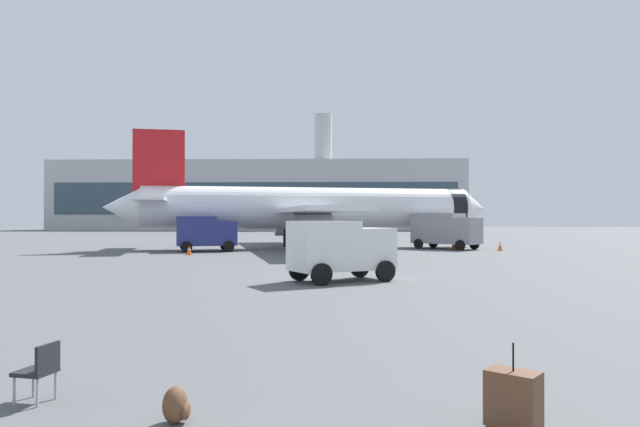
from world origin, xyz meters
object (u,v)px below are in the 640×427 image
at_px(airplane_at_gate, 308,209).
at_px(fuel_truck, 445,229).
at_px(service_truck, 206,232).
at_px(gate_chair, 40,368).
at_px(safety_cone_far, 384,253).
at_px(safety_cone_outer, 453,245).
at_px(safety_cone_near, 500,246).
at_px(safety_cone_mid, 189,250).
at_px(cargo_van, 341,248).
at_px(rolling_suitcase, 513,399).
at_px(traveller_backpack, 176,406).

relative_size(airplane_at_gate, fuel_truck, 5.82).
bearing_deg(service_truck, gate_chair, -80.48).
distance_m(safety_cone_far, safety_cone_outer, 13.01).
distance_m(service_truck, fuel_truck, 21.05).
xyz_separation_m(safety_cone_near, safety_cone_far, (-10.59, -9.00, -0.09)).
bearing_deg(safety_cone_outer, safety_cone_far, -122.78).
xyz_separation_m(airplane_at_gate, gate_chair, (-1.69, -44.41, -3.16)).
bearing_deg(safety_cone_mid, service_truck, 87.12).
relative_size(cargo_van, rolling_suitcase, 4.38).
height_order(safety_cone_far, safety_cone_outer, safety_cone_outer).
xyz_separation_m(airplane_at_gate, safety_cone_outer, (12.95, -1.59, -3.25)).
bearing_deg(safety_cone_near, traveller_backpack, -110.95).
distance_m(service_truck, safety_cone_near, 24.81).
height_order(safety_cone_mid, rolling_suitcase, rolling_suitcase).
relative_size(airplane_at_gate, safety_cone_mid, 50.24).
xyz_separation_m(rolling_suitcase, traveller_backpack, (-4.34, 0.09, -0.16)).
height_order(safety_cone_far, traveller_backpack, safety_cone_far).
distance_m(safety_cone_outer, rolling_suitcase, 44.44).
height_order(safety_cone_near, safety_cone_outer, safety_cone_near).
bearing_deg(traveller_backpack, gate_chair, 160.53).
bearing_deg(service_truck, safety_cone_mid, -92.88).
height_order(service_truck, safety_cone_near, service_truck).
xyz_separation_m(fuel_truck, safety_cone_outer, (0.61, -0.60, -1.36)).
height_order(safety_cone_far, gate_chair, gate_chair).
height_order(cargo_van, safety_cone_near, cargo_van).
relative_size(service_truck, safety_cone_outer, 6.33).
relative_size(cargo_van, safety_cone_far, 7.26).
bearing_deg(safety_cone_near, safety_cone_outer, 151.43).
distance_m(safety_cone_mid, rolling_suitcase, 37.71).
height_order(cargo_van, safety_cone_far, cargo_van).
xyz_separation_m(service_truck, traveller_backpack, (8.75, -39.66, -1.37)).
bearing_deg(gate_chair, safety_cone_outer, 71.13).
relative_size(service_truck, rolling_suitcase, 4.77).
bearing_deg(gate_chair, rolling_suitcase, -7.60).
relative_size(airplane_at_gate, rolling_suitcase, 32.21).
bearing_deg(rolling_suitcase, safety_cone_outer, 79.54).
relative_size(airplane_at_gate, service_truck, 6.76).
bearing_deg(airplane_at_gate, safety_cone_mid, -130.12).
bearing_deg(rolling_suitcase, service_truck, 108.23).
relative_size(safety_cone_far, rolling_suitcase, 0.60).
bearing_deg(safety_cone_far, airplane_at_gate, 115.23).
bearing_deg(traveller_backpack, service_truck, 102.44).
relative_size(safety_cone_mid, safety_cone_far, 1.06).
distance_m(fuel_truck, rolling_suitcase, 44.94).
height_order(safety_cone_near, safety_cone_far, safety_cone_near).
distance_m(airplane_at_gate, cargo_van, 28.18).
bearing_deg(gate_chair, traveller_backpack, -19.47).
bearing_deg(safety_cone_far, traveller_backpack, -99.32).
bearing_deg(airplane_at_gate, gate_chair, -92.18).
bearing_deg(cargo_van, fuel_truck, 70.51).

